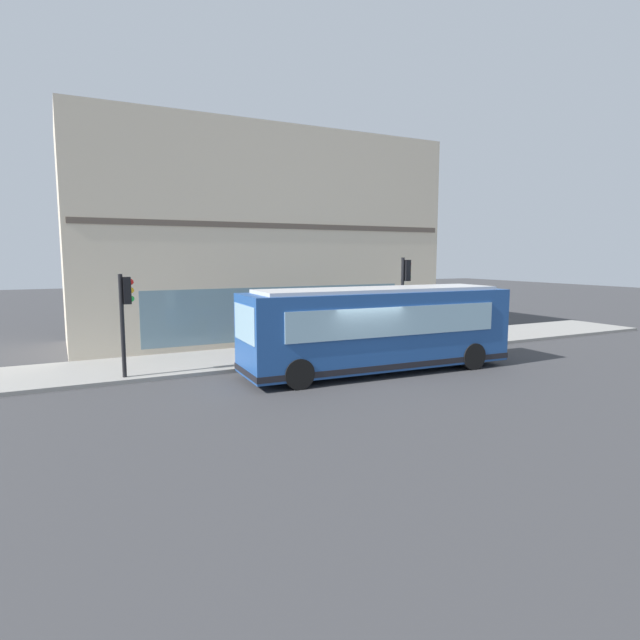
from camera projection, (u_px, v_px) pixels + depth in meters
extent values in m
plane|color=#38383A|center=(358.00, 377.00, 18.09)|extent=(120.00, 120.00, 0.00)
cube|color=gray|center=(301.00, 353.00, 22.23)|extent=(4.18, 40.00, 0.15)
cube|color=beige|center=(257.00, 239.00, 26.33)|extent=(6.47, 17.86, 10.09)
cube|color=brown|center=(280.00, 226.00, 23.53)|extent=(0.36, 17.51, 0.24)
cube|color=slate|center=(281.00, 313.00, 23.93)|extent=(0.12, 12.51, 2.40)
cube|color=#1E478C|center=(378.00, 328.00, 18.82)|extent=(2.90, 10.09, 2.70)
cube|color=silver|center=(379.00, 289.00, 18.64)|extent=(2.49, 9.08, 0.12)
cube|color=#8CB2C6|center=(245.00, 323.00, 16.70)|extent=(2.20, 0.17, 1.20)
cube|color=#8CB2C6|center=(361.00, 314.00, 19.91)|extent=(0.39, 8.20, 1.00)
cube|color=#8CB2C6|center=(398.00, 321.00, 17.62)|extent=(0.39, 8.20, 1.00)
cube|color=black|center=(378.00, 360.00, 18.96)|extent=(2.94, 10.13, 0.20)
cylinder|color=black|center=(274.00, 361.00, 18.50)|extent=(0.34, 1.01, 1.00)
cylinder|color=black|center=(299.00, 374.00, 16.43)|extent=(0.34, 1.01, 1.00)
cylinder|color=black|center=(435.00, 346.00, 21.40)|extent=(0.34, 1.01, 1.00)
cylinder|color=black|center=(473.00, 356.00, 19.32)|extent=(0.34, 1.01, 1.00)
cylinder|color=black|center=(402.00, 304.00, 22.28)|extent=(0.14, 0.14, 3.99)
cube|color=black|center=(406.00, 270.00, 22.18)|extent=(0.32, 0.24, 0.90)
sphere|color=red|center=(409.00, 264.00, 22.21)|extent=(0.20, 0.20, 0.20)
sphere|color=yellow|center=(409.00, 270.00, 22.24)|extent=(0.20, 0.20, 0.20)
sphere|color=green|center=(409.00, 277.00, 22.28)|extent=(0.20, 0.20, 0.20)
cylinder|color=black|center=(122.00, 326.00, 17.28)|extent=(0.14, 0.14, 3.47)
cube|color=black|center=(127.00, 290.00, 17.22)|extent=(0.32, 0.24, 0.90)
sphere|color=red|center=(131.00, 282.00, 17.25)|extent=(0.20, 0.20, 0.20)
sphere|color=yellow|center=(131.00, 290.00, 17.28)|extent=(0.20, 0.20, 0.20)
sphere|color=green|center=(131.00, 299.00, 17.32)|extent=(0.20, 0.20, 0.20)
cylinder|color=gold|center=(440.00, 331.00, 26.20)|extent=(0.24, 0.24, 0.55)
sphere|color=gold|center=(440.00, 324.00, 26.15)|extent=(0.22, 0.22, 0.22)
cylinder|color=gold|center=(443.00, 330.00, 26.27)|extent=(0.10, 0.12, 0.10)
cylinder|color=gold|center=(438.00, 330.00, 26.34)|extent=(0.12, 0.10, 0.10)
cylinder|color=black|center=(312.00, 340.00, 22.95)|extent=(0.14, 0.14, 0.75)
cylinder|color=black|center=(311.00, 339.00, 23.13)|extent=(0.14, 0.14, 0.75)
cylinder|color=#3359A5|center=(312.00, 325.00, 22.96)|extent=(0.32, 0.32, 0.59)
sphere|color=#9E704C|center=(312.00, 316.00, 22.91)|extent=(0.20, 0.20, 0.20)
cylinder|color=#99994C|center=(249.00, 342.00, 22.24)|extent=(0.14, 0.14, 0.81)
cylinder|color=#99994C|center=(250.00, 341.00, 22.42)|extent=(0.14, 0.14, 0.81)
cylinder|color=#8C3F8C|center=(249.00, 325.00, 22.24)|extent=(0.32, 0.32, 0.64)
sphere|color=brown|center=(249.00, 315.00, 22.19)|extent=(0.22, 0.22, 0.22)
cylinder|color=silver|center=(296.00, 344.00, 21.64)|extent=(0.14, 0.14, 0.80)
cylinder|color=silver|center=(295.00, 345.00, 21.47)|extent=(0.14, 0.14, 0.80)
cylinder|color=gold|center=(296.00, 327.00, 21.47)|extent=(0.32, 0.32, 0.63)
sphere|color=#9E704C|center=(295.00, 317.00, 21.42)|extent=(0.22, 0.22, 0.22)
cylinder|color=silver|center=(419.00, 328.00, 26.76)|extent=(0.14, 0.14, 0.77)
cylinder|color=silver|center=(417.00, 328.00, 26.64)|extent=(0.14, 0.14, 0.77)
cylinder|color=gold|center=(418.00, 314.00, 26.61)|extent=(0.32, 0.32, 0.61)
sphere|color=beige|center=(419.00, 306.00, 26.56)|extent=(0.21, 0.21, 0.21)
cube|color=#263F99|center=(250.00, 347.00, 20.70)|extent=(0.44, 0.40, 0.90)
cube|color=#8CB2C6|center=(255.00, 342.00, 20.77)|extent=(0.35, 0.03, 0.30)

